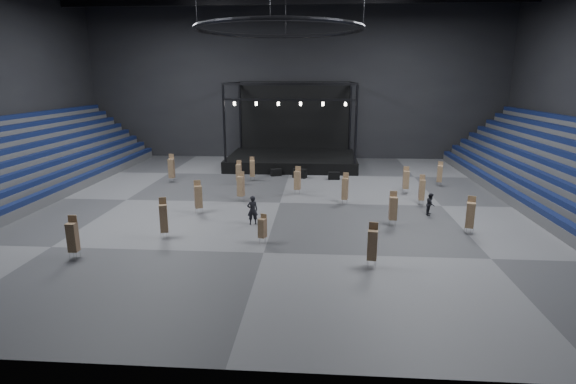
# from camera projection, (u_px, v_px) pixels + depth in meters

# --- Properties ---
(floor) EXTENTS (50.00, 50.00, 0.00)m
(floor) POSITION_uv_depth(u_px,v_px,m) (280.00, 203.00, 35.49)
(floor) COLOR #545457
(floor) RESTS_ON ground
(wall_back) EXTENTS (50.00, 0.20, 18.00)m
(wall_back) POSITION_uv_depth(u_px,v_px,m) (295.00, 83.00, 53.56)
(wall_back) COLOR black
(wall_back) RESTS_ON ground
(wall_front) EXTENTS (50.00, 0.20, 18.00)m
(wall_front) POSITION_uv_depth(u_px,v_px,m) (215.00, 99.00, 12.97)
(wall_front) COLOR black
(wall_front) RESTS_ON ground
(bleachers_left) EXTENTS (7.20, 40.00, 6.40)m
(bleachers_left) POSITION_uv_depth(u_px,v_px,m) (1.00, 177.00, 36.64)
(bleachers_left) COLOR #48494B
(bleachers_left) RESTS_ON floor
(stage) EXTENTS (14.00, 10.00, 9.20)m
(stage) POSITION_uv_depth(u_px,v_px,m) (293.00, 152.00, 50.82)
(stage) COLOR black
(stage) RESTS_ON floor
(truss_ring) EXTENTS (12.30, 12.30, 5.15)m
(truss_ring) POSITION_uv_depth(u_px,v_px,m) (279.00, 29.00, 32.28)
(truss_ring) COLOR black
(truss_ring) RESTS_ON ceiling
(flight_case_left) EXTENTS (1.20, 0.92, 0.71)m
(flight_case_left) POSITION_uv_depth(u_px,v_px,m) (276.00, 172.00, 45.18)
(flight_case_left) COLOR black
(flight_case_left) RESTS_ON floor
(flight_case_mid) EXTENTS (1.48, 1.09, 0.89)m
(flight_case_mid) POSITION_uv_depth(u_px,v_px,m) (300.00, 173.00, 44.27)
(flight_case_mid) COLOR black
(flight_case_mid) RESTS_ON floor
(flight_case_right) EXTENTS (1.13, 0.63, 0.73)m
(flight_case_right) POSITION_uv_depth(u_px,v_px,m) (334.00, 176.00, 43.54)
(flight_case_right) COLOR black
(flight_case_right) RESTS_ON floor
(chair_stack_0) EXTENTS (0.53, 0.53, 2.31)m
(chair_stack_0) POSITION_uv_depth(u_px,v_px,m) (406.00, 179.00, 38.15)
(chair_stack_0) COLOR silver
(chair_stack_0) RESTS_ON floor
(chair_stack_1) EXTENTS (0.58, 0.58, 2.38)m
(chair_stack_1) POSITION_uv_depth(u_px,v_px,m) (241.00, 186.00, 35.78)
(chair_stack_1) COLOR silver
(chair_stack_1) RESTS_ON floor
(chair_stack_2) EXTENTS (0.65, 0.65, 2.43)m
(chair_stack_2) POSITION_uv_depth(u_px,v_px,m) (470.00, 214.00, 28.15)
(chair_stack_2) COLOR silver
(chair_stack_2) RESTS_ON floor
(chair_stack_3) EXTENTS (0.50, 0.50, 2.66)m
(chair_stack_3) POSITION_uv_depth(u_px,v_px,m) (171.00, 168.00, 42.23)
(chair_stack_3) COLOR silver
(chair_stack_3) RESTS_ON floor
(chair_stack_4) EXTENTS (0.54, 0.54, 1.77)m
(chair_stack_4) POSITION_uv_depth(u_px,v_px,m) (262.00, 228.00, 26.66)
(chair_stack_4) COLOR silver
(chair_stack_4) RESTS_ON floor
(chair_stack_5) EXTENTS (0.59, 0.59, 2.36)m
(chair_stack_5) POSITION_uv_depth(u_px,v_px,m) (297.00, 180.00, 37.90)
(chair_stack_5) COLOR silver
(chair_stack_5) RESTS_ON floor
(chair_stack_6) EXTENTS (0.51, 0.51, 2.40)m
(chair_stack_6) POSITION_uv_depth(u_px,v_px,m) (73.00, 236.00, 24.29)
(chair_stack_6) COLOR silver
(chair_stack_6) RESTS_ON floor
(chair_stack_7) EXTENTS (0.55, 0.55, 2.48)m
(chair_stack_7) POSITION_uv_depth(u_px,v_px,m) (345.00, 188.00, 34.86)
(chair_stack_7) COLOR silver
(chair_stack_7) RESTS_ON floor
(chair_stack_8) EXTENTS (0.50, 0.50, 2.33)m
(chair_stack_8) POSITION_uv_depth(u_px,v_px,m) (393.00, 208.00, 29.77)
(chair_stack_8) COLOR silver
(chair_stack_8) RESTS_ON floor
(chair_stack_9) EXTENTS (0.58, 0.58, 2.54)m
(chair_stack_9) POSITION_uv_depth(u_px,v_px,m) (164.00, 218.00, 27.42)
(chair_stack_9) COLOR silver
(chair_stack_9) RESTS_ON floor
(chair_stack_10) EXTENTS (0.57, 0.57, 2.24)m
(chair_stack_10) POSITION_uv_depth(u_px,v_px,m) (440.00, 173.00, 40.78)
(chair_stack_10) COLOR silver
(chair_stack_10) RESTS_ON floor
(chair_stack_11) EXTENTS (0.68, 0.68, 2.44)m
(chair_stack_11) POSITION_uv_depth(u_px,v_px,m) (198.00, 196.00, 32.43)
(chair_stack_11) COLOR silver
(chair_stack_11) RESTS_ON floor
(chair_stack_12) EXTENTS (0.53, 0.53, 2.28)m
(chair_stack_12) POSITION_uv_depth(u_px,v_px,m) (252.00, 168.00, 42.96)
(chair_stack_12) COLOR silver
(chair_stack_12) RESTS_ON floor
(chair_stack_13) EXTENTS (0.58, 0.58, 2.38)m
(chair_stack_13) POSITION_uv_depth(u_px,v_px,m) (372.00, 244.00, 23.19)
(chair_stack_13) COLOR silver
(chair_stack_13) RESTS_ON floor
(chair_stack_14) EXTENTS (0.46, 0.46, 2.36)m
(chair_stack_14) POSITION_uv_depth(u_px,v_px,m) (422.00, 189.00, 34.74)
(chair_stack_14) COLOR silver
(chair_stack_14) RESTS_ON floor
(chair_stack_15) EXTENTS (0.48, 0.48, 2.22)m
(chair_stack_15) POSITION_uv_depth(u_px,v_px,m) (239.00, 172.00, 41.45)
(chair_stack_15) COLOR silver
(chair_stack_15) RESTS_ON floor
(man_center) EXTENTS (0.84, 0.69, 1.98)m
(man_center) POSITION_uv_depth(u_px,v_px,m) (252.00, 210.00, 30.05)
(man_center) COLOR black
(man_center) RESTS_ON floor
(crew_member) EXTENTS (0.85, 0.94, 1.59)m
(crew_member) POSITION_uv_depth(u_px,v_px,m) (431.00, 204.00, 32.19)
(crew_member) COLOR black
(crew_member) RESTS_ON floor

